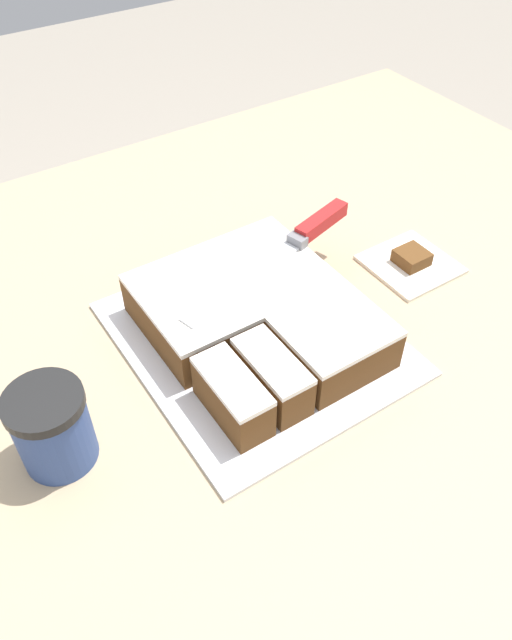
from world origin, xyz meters
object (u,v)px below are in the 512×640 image
object	(u,v)px
brownie	(412,257)
cake_board	(256,338)
coffee_cup	(52,428)
cake	(256,318)
knife	(303,236)

from	to	relation	value
brownie	cake_board	bearing A→B (deg)	-179.69
cake_board	coffee_cup	size ratio (longest dim) A/B	3.61
coffee_cup	cake	bearing A→B (deg)	6.81
cake	knife	bearing A→B (deg)	28.91
knife	brownie	distance (m)	0.19
cake	brownie	size ratio (longest dim) A/B	6.56
cake	coffee_cup	distance (m)	0.30
coffee_cup	brownie	bearing A→B (deg)	3.26
cake_board	brownie	xyz separation A→B (m)	(0.29, 0.00, 0.01)
cake_board	cake	world-z (taller)	cake
cake_board	brownie	bearing A→B (deg)	0.31
cake	brownie	xyz separation A→B (m)	(0.29, -0.00, -0.02)
cake	brownie	bearing A→B (deg)	-0.41
brownie	coffee_cup	bearing A→B (deg)	-176.74
cake_board	coffee_cup	world-z (taller)	coffee_cup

